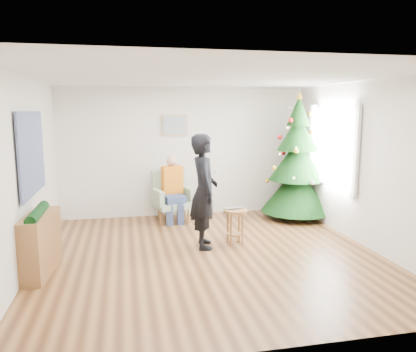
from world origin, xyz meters
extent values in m
plane|color=brown|center=(0.00, 0.00, 0.00)|extent=(5.00, 5.00, 0.00)
plane|color=white|center=(0.00, 0.00, 2.60)|extent=(5.00, 5.00, 0.00)
plane|color=silver|center=(0.00, 2.50, 1.30)|extent=(5.00, 0.00, 5.00)
plane|color=silver|center=(0.00, -2.50, 1.30)|extent=(5.00, 0.00, 5.00)
plane|color=silver|center=(-2.50, 0.00, 1.30)|extent=(0.00, 5.00, 5.00)
plane|color=silver|center=(2.50, 0.00, 1.30)|extent=(0.00, 5.00, 5.00)
cube|color=white|center=(2.47, 1.00, 1.50)|extent=(0.04, 1.30, 1.40)
cube|color=white|center=(2.44, 0.25, 1.50)|extent=(0.05, 0.25, 1.50)
cube|color=white|center=(2.44, 1.75, 1.50)|extent=(0.05, 0.25, 1.50)
cylinder|color=#3F2816|center=(2.15, 1.77, 0.16)|extent=(0.11, 0.11, 0.32)
cone|color=black|center=(2.15, 1.77, 0.59)|extent=(1.39, 1.39, 0.91)
cone|color=black|center=(2.15, 1.77, 1.17)|extent=(1.11, 1.11, 0.80)
cone|color=black|center=(2.15, 1.77, 1.71)|extent=(0.81, 0.81, 0.69)
cone|color=black|center=(2.15, 1.77, 2.13)|extent=(0.47, 0.47, 0.59)
cone|color=gold|center=(2.15, 1.77, 2.43)|extent=(0.15, 0.15, 0.15)
cylinder|color=brown|center=(0.51, 0.41, 0.55)|extent=(0.38, 0.38, 0.04)
cylinder|color=brown|center=(0.51, 0.41, 0.17)|extent=(0.29, 0.29, 0.02)
imported|color=silver|center=(0.51, 0.41, 0.59)|extent=(0.35, 0.26, 0.02)
cube|color=#8DA585|center=(-0.30, 2.00, 0.33)|extent=(0.78, 0.75, 0.12)
cube|color=#8DA585|center=(-0.37, 2.27, 0.67)|extent=(0.66, 0.26, 0.60)
cube|color=#8DA585|center=(-0.60, 1.93, 0.49)|extent=(0.21, 0.52, 0.30)
cube|color=#8DA585|center=(0.00, 2.07, 0.49)|extent=(0.21, 0.52, 0.30)
cube|color=navy|center=(-0.30, 1.92, 0.46)|extent=(0.46, 0.47, 0.14)
cube|color=orange|center=(-0.30, 2.13, 0.79)|extent=(0.43, 0.29, 0.55)
sphere|color=tan|center=(-0.30, 2.11, 1.17)|extent=(0.21, 0.21, 0.21)
imported|color=black|center=(-0.01, 0.40, 0.90)|extent=(0.48, 0.69, 1.79)
cube|color=white|center=(0.18, 0.37, 1.19)|extent=(0.05, 0.13, 0.04)
cube|color=brown|center=(-2.33, -0.22, 0.40)|extent=(0.42, 1.03, 0.80)
cylinder|color=black|center=(-2.33, -0.22, 0.82)|extent=(0.14, 0.90, 0.14)
cube|color=black|center=(-2.46, 0.30, 1.55)|extent=(0.03, 1.50, 1.15)
cube|color=tan|center=(-0.20, 2.47, 1.85)|extent=(0.52, 0.03, 0.42)
cube|color=gray|center=(-0.20, 2.45, 1.85)|extent=(0.44, 0.02, 0.34)
camera|label=1|loc=(-1.20, -5.67, 2.13)|focal=35.00mm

